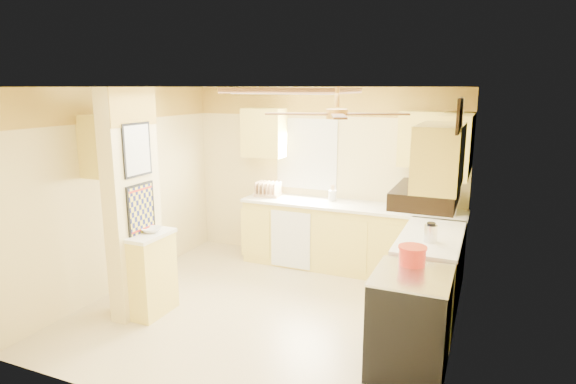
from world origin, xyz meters
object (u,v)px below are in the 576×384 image
at_px(microwave, 434,200).
at_px(bowl, 152,230).
at_px(dutch_oven, 412,255).
at_px(kettle, 431,233).
at_px(stove, 410,322).

distance_m(microwave, bowl, 3.46).
distance_m(dutch_oven, kettle, 0.67).
height_order(microwave, dutch_oven, microwave).
height_order(microwave, kettle, microwave).
xyz_separation_m(microwave, bowl, (-2.73, -2.12, -0.12)).
bearing_deg(dutch_oven, kettle, 83.19).
bearing_deg(kettle, microwave, 95.48).
bearing_deg(kettle, bowl, -163.43).
height_order(dutch_oven, kettle, kettle).
distance_m(stove, bowl, 2.87).
relative_size(bowl, kettle, 1.01).
distance_m(microwave, dutch_oven, 1.94).
distance_m(stove, microwave, 2.26).
xyz_separation_m(stove, kettle, (0.04, 0.90, 0.57)).
bearing_deg(microwave, dutch_oven, 82.74).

